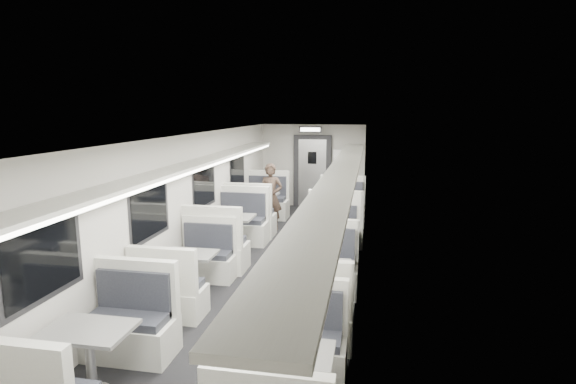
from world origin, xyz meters
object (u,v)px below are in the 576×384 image
at_px(booth_right_a, 339,217).
at_px(vestibule_door, 312,172).
at_px(booth_right_b, 332,244).
at_px(booth_right_d, 289,384).
at_px(booth_left_d, 91,361).
at_px(booth_right_c, 318,289).
at_px(booth_left_a, 259,209).
at_px(exit_sign, 310,129).
at_px(passenger, 271,197).
at_px(booth_left_c, 190,274).
at_px(booth_left_b, 230,235).

distance_m(booth_right_a, vestibule_door, 3.10).
bearing_deg(booth_right_b, booth_right_d, -90.00).
height_order(booth_left_d, booth_right_c, booth_right_c).
relative_size(booth_left_a, booth_right_d, 1.18).
height_order(booth_right_b, vestibule_door, vestibule_door).
bearing_deg(booth_right_c, exit_sign, 98.69).
height_order(passenger, exit_sign, exit_sign).
relative_size(booth_right_a, booth_right_d, 1.16).
xyz_separation_m(booth_left_c, passenger, (0.38, 3.96, 0.44)).
relative_size(booth_left_c, passenger, 1.23).
relative_size(booth_left_d, booth_right_d, 1.06).
bearing_deg(passenger, booth_right_c, -64.51).
height_order(booth_right_a, passenger, passenger).
bearing_deg(booth_left_b, exit_sign, 76.71).
xyz_separation_m(passenger, vestibule_door, (0.62, 2.76, 0.25)).
bearing_deg(booth_left_d, booth_right_d, 0.48).
bearing_deg(booth_right_b, booth_right_c, -90.00).
relative_size(booth_left_b, booth_right_c, 1.05).
relative_size(booth_right_d, exit_sign, 3.15).
bearing_deg(booth_right_a, passenger, 176.29).
distance_m(booth_left_b, booth_right_d, 4.91).
height_order(booth_left_c, exit_sign, exit_sign).
xyz_separation_m(booth_left_a, exit_sign, (1.00, 1.96, 1.87)).
relative_size(booth_right_b, passenger, 1.23).
bearing_deg(booth_right_c, booth_right_d, -90.00).
xyz_separation_m(booth_left_a, booth_right_c, (2.00, -4.58, -0.03)).
bearing_deg(booth_left_a, booth_right_b, -49.56).
relative_size(booth_left_a, exit_sign, 3.72).
relative_size(booth_left_a, passenger, 1.45).
height_order(booth_left_c, booth_left_d, booth_left_d).
bearing_deg(exit_sign, passenger, -105.34).
bearing_deg(booth_left_c, booth_right_a, 62.55).
xyz_separation_m(booth_left_a, booth_right_d, (2.00, -6.75, -0.06)).
height_order(booth_right_b, passenger, passenger).
distance_m(booth_right_d, vestibule_door, 9.28).
distance_m(vestibule_door, exit_sign, 1.33).
xyz_separation_m(booth_left_a, booth_left_d, (0.00, -6.77, -0.04)).
relative_size(booth_right_a, vestibule_door, 1.08).
distance_m(booth_right_a, passenger, 1.67).
bearing_deg(booth_left_b, booth_left_d, -90.00).
height_order(booth_left_d, passenger, passenger).
xyz_separation_m(booth_left_b, booth_right_b, (2.00, -0.07, -0.05)).
bearing_deg(booth_left_d, booth_left_a, 90.00).
bearing_deg(booth_right_b, booth_left_b, 177.89).
height_order(booth_left_d, booth_right_d, booth_left_d).
height_order(booth_left_a, booth_right_b, booth_left_a).
distance_m(booth_left_d, booth_right_a, 6.66).
distance_m(booth_left_a, booth_right_b, 3.08).
xyz_separation_m(booth_left_a, booth_left_b, (0.00, -2.27, -0.01)).
xyz_separation_m(booth_left_d, booth_right_d, (2.00, 0.02, -0.02)).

